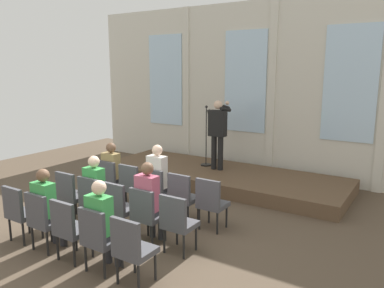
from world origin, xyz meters
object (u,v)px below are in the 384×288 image
chair_r0_c4 (211,201)px  mic_stand (206,153)px  audience_r1_c1 (97,187)px  chair_r1_c4 (177,220)px  audience_r1_c3 (149,198)px  chair_r1_c3 (146,212)px  chair_r2_c4 (132,247)px  speaker (218,130)px  chair_r1_c0 (71,193)px  chair_r0_c3 (182,195)px  audience_r0_c2 (159,177)px  audience_r2_c1 (47,205)px  chair_r0_c2 (156,189)px  chair_r0_c1 (133,184)px  chair_r2_c0 (20,210)px  chair_r1_c1 (94,199)px  chair_r2_c1 (43,218)px  chair_r2_c2 (70,226)px  chair_r1_c2 (119,205)px  chair_r0_c0 (111,180)px  audience_r0_c0 (113,170)px  audience_r2_c3 (102,221)px

chair_r0_c4 → mic_stand: bearing=122.0°
chair_r0_c4 → audience_r1_c1: size_ratio=0.72×
chair_r1_c4 → audience_r1_c3: bearing=172.3°
chair_r1_c3 → chair_r2_c4: (0.59, -1.02, 0.00)m
chair_r0_c4 → speaker: bearing=116.8°
speaker → chair_r1_c0: bearing=-105.9°
speaker → mic_stand: size_ratio=1.10×
chair_r1_c3 → chair_r0_c3: bearing=90.0°
mic_stand → audience_r0_c2: bearing=-78.1°
speaker → audience_r1_c3: bearing=-78.3°
chair_r0_c4 → audience_r2_c1: size_ratio=0.73×
chair_r0_c2 → chair_r2_c4: 2.36m
chair_r0_c1 → audience_r0_c2: 0.64m
audience_r2_c1 → chair_r2_c4: (1.78, -0.08, -0.19)m
audience_r0_c2 → chair_r2_c4: bearing=-60.7°
chair_r2_c0 → chair_r2_c4: size_ratio=1.00×
chair_r0_c3 → chair_r1_c1: (-1.19, -1.02, 0.00)m
mic_stand → audience_r1_c3: size_ratio=1.16×
audience_r0_c2 → chair_r1_c1: 1.27m
audience_r0_c2 → chair_r0_c4: size_ratio=1.47×
chair_r2_c1 → chair_r2_c2: (0.59, 0.00, 0.00)m
speaker → audience_r1_c3: size_ratio=1.27×
chair_r1_c2 → chair_r0_c1: bearing=120.2°
chair_r0_c0 → audience_r1_c3: audience_r1_c3 is taller
audience_r0_c2 → chair_r1_c3: audience_r0_c2 is taller
mic_stand → chair_r2_c1: 4.87m
audience_r0_c0 → chair_r0_c1: 0.63m
audience_r0_c2 → chair_r2_c2: (0.00, -2.12, -0.23)m
audience_r2_c1 → audience_r2_c3: bearing=-0.0°
speaker → chair_r0_c4: bearing=-63.2°
chair_r2_c2 → audience_r2_c3: size_ratio=0.72×
chair_r1_c0 → chair_r2_c4: (2.38, -1.02, 0.00)m
chair_r1_c2 → chair_r0_c2: bearing=90.0°
speaker → chair_r2_c0: bearing=-102.5°
audience_r0_c0 → audience_r1_c1: (0.59, -1.02, 0.00)m
audience_r0_c0 → chair_r0_c3: size_ratio=1.38×
chair_r0_c4 → chair_r2_c0: (-2.38, -2.04, 0.00)m
chair_r0_c2 → chair_r1_c4: bearing=-40.6°
chair_r2_c2 → speaker: bearing=91.8°
mic_stand → audience_r0_c2: (0.58, -2.75, 0.12)m
chair_r1_c1 → chair_r2_c4: bearing=-29.8°
chair_r0_c3 → chair_r2_c1: 2.36m
chair_r0_c1 → chair_r1_c2: 1.18m
chair_r1_c2 → audience_r1_c3: 0.64m
chair_r0_c1 → chair_r0_c2: (0.59, 0.00, 0.00)m
speaker → audience_r1_c1: bearing=-97.1°
chair_r0_c1 → audience_r1_c1: audience_r1_c1 is taller
mic_stand → chair_r2_c2: mic_stand is taller
audience_r0_c0 → chair_r2_c0: bearing=-90.0°
chair_r0_c1 → audience_r0_c2: bearing=7.5°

